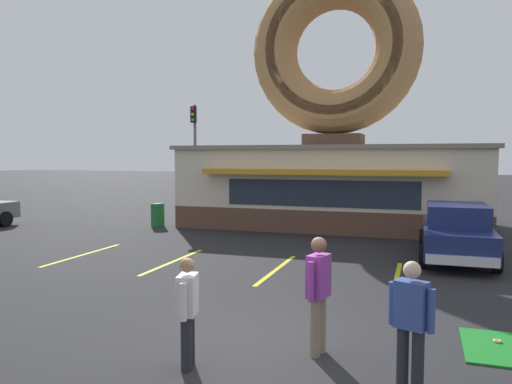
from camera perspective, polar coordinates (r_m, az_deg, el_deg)
name	(u,v)px	position (r m, az deg, el deg)	size (l,w,h in m)	color
ground_plane	(273,345)	(8.11, 1.96, -17.06)	(160.00, 160.00, 0.00)	#232326
donut_shop_building	(334,137)	(21.52, 8.88, 6.22)	(12.30, 6.75, 10.96)	brown
mini_donut_mid_right	(497,341)	(8.96, 25.85, -15.06)	(0.13, 0.13, 0.04)	#E5C666
car_navy	(456,230)	(15.12, 21.94, -4.00)	(2.00, 4.57, 1.60)	navy
pedestrian_blue_sweater_man	(318,289)	(7.51, 7.15, -10.96)	(0.32, 0.58, 1.75)	#7F7056
pedestrian_hooded_kid	(188,308)	(7.09, -7.83, -13.00)	(0.32, 0.58, 1.54)	#232328
pedestrian_leather_jacket_man	(411,320)	(6.63, 17.29, -13.79)	(0.56, 0.37, 1.64)	#232328
trash_bin	(158,215)	(21.23, -11.17, -2.55)	(0.57, 0.57, 0.97)	#1E662D
traffic_light_pole	(195,142)	(28.32, -7.04, 5.65)	(0.28, 0.47, 5.80)	#595B60
parking_stripe_far_left	(83,255)	(15.81, -19.14, -6.78)	(0.12, 3.60, 0.01)	yellow
parking_stripe_left	(173,261)	(14.20, -9.43, -7.84)	(0.12, 3.60, 0.01)	yellow
parking_stripe_mid_left	(277,269)	(13.08, 2.38, -8.82)	(0.12, 3.60, 0.01)	yellow
parking_stripe_centre	(397,278)	(12.60, 15.78, -9.47)	(0.12, 3.60, 0.01)	yellow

